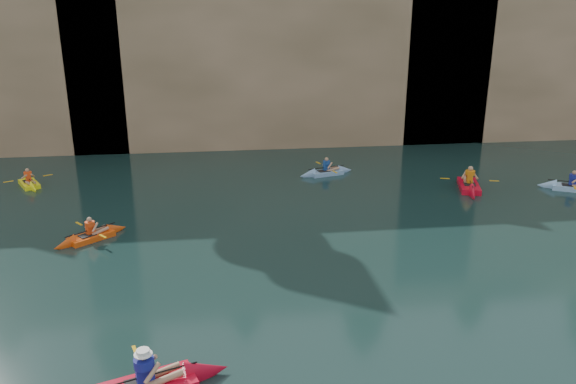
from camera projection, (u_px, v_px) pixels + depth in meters
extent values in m
cube|color=tan|center=(243.00, 35.00, 38.73)|extent=(70.00, 16.00, 12.00)
cube|color=tan|center=(285.00, 47.00, 32.10)|extent=(24.00, 2.40, 11.40)
cube|color=black|center=(182.00, 123.00, 32.07)|extent=(3.50, 1.00, 3.20)
cube|color=black|center=(419.00, 106.00, 33.54)|extent=(5.00, 1.00, 4.50)
cone|color=red|center=(206.00, 371.00, 12.66)|extent=(1.24, 1.14, 0.86)
cube|color=navy|center=(145.00, 370.00, 11.95)|extent=(0.43, 0.35, 0.55)
sphere|color=tan|center=(143.00, 355.00, 11.83)|extent=(0.23, 0.23, 0.23)
cylinder|color=black|center=(145.00, 376.00, 12.00)|extent=(2.18, 0.77, 0.04)
cube|color=gold|center=(135.00, 351.00, 12.89)|extent=(0.21, 0.42, 0.02)
cylinder|color=white|center=(143.00, 353.00, 11.81)|extent=(0.39, 0.39, 0.11)
cube|color=#EB4E0E|center=(91.00, 236.00, 20.12)|extent=(2.10, 1.89, 0.24)
cone|color=#EB4E0E|center=(117.00, 229.00, 20.82)|extent=(1.00, 0.98, 0.65)
cone|color=#EB4E0E|center=(64.00, 245.00, 19.42)|extent=(1.00, 0.98, 0.65)
cube|color=black|center=(87.00, 235.00, 19.99)|extent=(0.68, 0.66, 0.04)
cube|color=#DF4312|center=(90.00, 228.00, 20.02)|extent=(0.35, 0.33, 0.43)
sphere|color=tan|center=(89.00, 220.00, 19.92)|extent=(0.18, 0.18, 0.18)
cylinder|color=black|center=(91.00, 230.00, 20.04)|extent=(1.50, 1.24, 0.04)
cube|color=gold|center=(79.00, 224.00, 20.60)|extent=(0.33, 0.38, 0.02)
cube|color=gold|center=(103.00, 236.00, 19.48)|extent=(0.33, 0.38, 0.02)
cube|color=#92C4F4|center=(572.00, 187.00, 25.46)|extent=(2.33, 1.70, 0.26)
cone|color=#92C4F4|center=(546.00, 185.00, 25.82)|extent=(1.03, 0.99, 0.70)
cube|color=black|center=(569.00, 185.00, 25.48)|extent=(0.69, 0.64, 0.04)
cube|color=navy|center=(573.00, 180.00, 25.35)|extent=(0.38, 0.33, 0.47)
sphere|color=tan|center=(574.00, 173.00, 25.24)|extent=(0.20, 0.20, 0.20)
cylinder|color=black|center=(573.00, 182.00, 25.38)|extent=(1.84, 1.00, 0.04)
cube|color=gold|center=(571.00, 176.00, 26.20)|extent=(0.27, 0.41, 0.02)
cube|color=gold|center=(575.00, 188.00, 24.55)|extent=(0.27, 0.41, 0.02)
cube|color=red|center=(469.00, 186.00, 25.67)|extent=(1.60, 2.91, 0.29)
cone|color=red|center=(465.00, 177.00, 26.89)|extent=(1.05, 1.17, 0.80)
cone|color=red|center=(473.00, 195.00, 24.44)|extent=(1.05, 1.17, 0.80)
cube|color=black|center=(470.00, 184.00, 25.49)|extent=(0.64, 0.67, 0.04)
cube|color=orange|center=(470.00, 177.00, 25.53)|extent=(0.33, 0.42, 0.54)
sphere|color=tan|center=(471.00, 169.00, 25.41)|extent=(0.23, 0.23, 0.23)
cylinder|color=black|center=(469.00, 180.00, 25.58)|extent=(0.72, 2.28, 0.04)
cube|color=gold|center=(445.00, 178.00, 25.75)|extent=(0.43, 0.20, 0.02)
cube|color=gold|center=(494.00, 181.00, 25.41)|extent=(0.43, 0.20, 0.02)
cube|color=#FFFD15|center=(29.00, 184.00, 26.04)|extent=(1.56, 2.09, 0.24)
cone|color=#FFFD15|center=(34.00, 189.00, 25.31)|extent=(0.91, 0.94, 0.65)
cone|color=#FFFD15|center=(25.00, 179.00, 26.76)|extent=(0.91, 0.94, 0.65)
cube|color=black|center=(28.00, 181.00, 26.12)|extent=(0.62, 0.68, 0.04)
cube|color=#FF4A15|center=(28.00, 177.00, 25.93)|extent=(0.31, 0.35, 0.43)
sphere|color=tan|center=(27.00, 170.00, 25.83)|extent=(0.18, 0.18, 0.18)
cylinder|color=black|center=(28.00, 178.00, 25.95)|extent=(0.96, 1.70, 0.04)
cube|color=gold|center=(48.00, 175.00, 26.43)|extent=(0.41, 0.27, 0.02)
cube|color=gold|center=(8.00, 182.00, 25.47)|extent=(0.41, 0.27, 0.02)
cube|color=#7EA7D3|center=(326.00, 172.00, 27.78)|extent=(2.34, 1.30, 0.24)
cone|color=#7EA7D3|center=(345.00, 170.00, 28.18)|extent=(0.95, 0.86, 0.67)
cone|color=#7EA7D3|center=(307.00, 175.00, 27.38)|extent=(0.95, 0.86, 0.67)
cube|color=black|center=(324.00, 171.00, 27.69)|extent=(0.65, 0.56, 0.04)
cube|color=navy|center=(326.00, 166.00, 27.67)|extent=(0.35, 0.27, 0.45)
sphere|color=tan|center=(327.00, 159.00, 27.56)|extent=(0.19, 0.19, 0.19)
cylinder|color=black|center=(326.00, 167.00, 27.69)|extent=(1.90, 0.60, 0.04)
cube|color=gold|center=(318.00, 163.00, 28.46)|extent=(0.20, 0.43, 0.02)
cube|color=gold|center=(335.00, 172.00, 26.93)|extent=(0.20, 0.43, 0.02)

